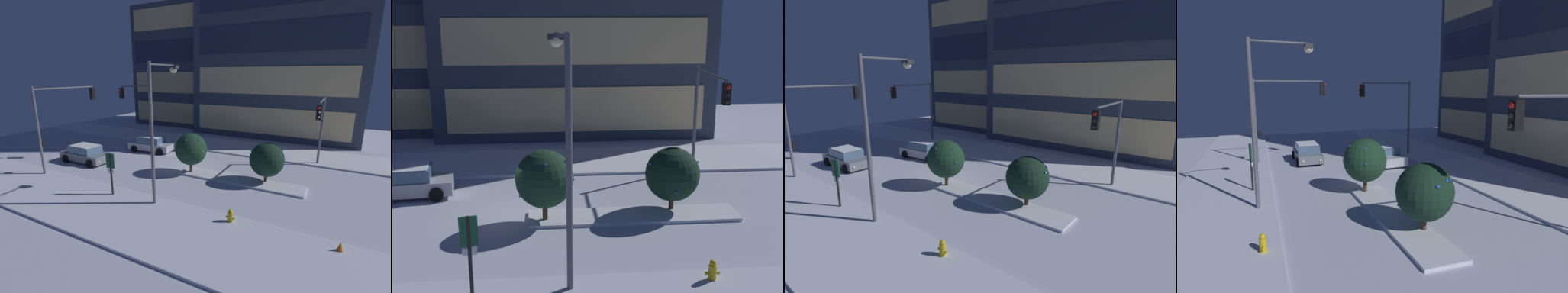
% 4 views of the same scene
% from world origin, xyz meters
% --- Properties ---
extents(ground, '(52.00, 52.00, 0.00)m').
position_xyz_m(ground, '(0.00, 0.00, 0.00)').
color(ground, silver).
extents(curb_strip_near, '(52.00, 5.20, 0.14)m').
position_xyz_m(curb_strip_near, '(0.00, -8.09, 0.07)').
color(curb_strip_near, silver).
rests_on(curb_strip_near, ground).
extents(curb_strip_far, '(52.00, 5.20, 0.14)m').
position_xyz_m(curb_strip_far, '(0.00, 8.09, 0.07)').
color(curb_strip_far, silver).
rests_on(curb_strip_far, ground).
extents(median_strip, '(9.00, 1.80, 0.14)m').
position_xyz_m(median_strip, '(4.55, -0.44, 0.07)').
color(median_strip, silver).
rests_on(median_strip, ground).
extents(office_tower_secondary, '(14.37, 8.73, 16.70)m').
position_xyz_m(office_tower_secondary, '(-10.54, 19.06, 8.35)').
color(office_tower_secondary, '#384251').
rests_on(office_tower_secondary, ground).
extents(car_near, '(4.55, 2.08, 1.49)m').
position_xyz_m(car_near, '(-8.64, -2.50, 0.71)').
color(car_near, slate).
rests_on(car_near, ground).
extents(car_far, '(4.54, 2.41, 1.49)m').
position_xyz_m(car_far, '(-5.77, 3.01, 0.71)').
color(car_far, '#B7B7C1').
rests_on(car_far, ground).
extents(traffic_light_corner_near_left, '(0.32, 5.55, 6.56)m').
position_xyz_m(traffic_light_corner_near_left, '(-8.71, -4.21, 4.54)').
color(traffic_light_corner_near_left, '#565960').
rests_on(traffic_light_corner_near_left, ground).
extents(traffic_light_corner_far_left, '(0.32, 4.60, 6.43)m').
position_xyz_m(traffic_light_corner_far_left, '(-8.33, 4.52, 4.48)').
color(traffic_light_corner_far_left, '#565960').
rests_on(traffic_light_corner_far_left, ground).
extents(street_lamp_arched, '(0.63, 3.01, 8.04)m').
position_xyz_m(street_lamp_arched, '(1.42, -5.50, 5.22)').
color(street_lamp_arched, '#565960').
rests_on(street_lamp_arched, ground).
extents(fire_hydrant, '(0.48, 0.26, 0.82)m').
position_xyz_m(fire_hydrant, '(6.14, -6.14, 0.39)').
color(fire_hydrant, gold).
rests_on(fire_hydrant, ground).
extents(parking_info_sign, '(0.55, 0.18, 2.79)m').
position_xyz_m(parking_info_sign, '(-1.51, -6.56, 1.79)').
color(parking_info_sign, black).
rests_on(parking_info_sign, ground).
extents(decorated_tree_median, '(2.44, 2.42, 3.13)m').
position_xyz_m(decorated_tree_median, '(0.77, -0.64, 1.91)').
color(decorated_tree_median, '#473323').
rests_on(decorated_tree_median, ground).
extents(decorated_tree_left_of_median, '(2.37, 2.41, 2.91)m').
position_xyz_m(decorated_tree_left_of_median, '(6.33, 0.07, 1.72)').
color(decorated_tree_left_of_median, '#473323').
rests_on(decorated_tree_left_of_median, ground).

